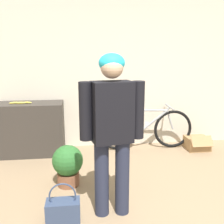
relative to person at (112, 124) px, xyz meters
name	(u,v)px	position (x,y,z in m)	size (l,w,h in m)	color
wall_back	(117,73)	(0.34, 2.11, 0.32)	(8.00, 0.07, 2.60)	beige
side_shelf	(31,129)	(-1.12, 1.81, -0.55)	(1.05, 0.50, 0.86)	#38332D
person	(112,124)	(0.00, 0.00, 0.00)	(0.63, 0.30, 1.65)	#23283D
bicycle	(145,129)	(0.80, 1.82, -0.62)	(1.67, 0.46, 0.75)	black
banana	(20,103)	(-1.25, 1.77, -0.10)	(0.36, 0.09, 0.03)	#EAD64C
handbag	(63,209)	(-0.50, -0.07, -0.86)	(0.34, 0.18, 0.41)	#334260
cardboard_box	(197,143)	(1.70, 1.67, -0.87)	(0.38, 0.42, 0.28)	#A87F51
potted_plant	(68,164)	(-0.48, 0.66, -0.69)	(0.39, 0.39, 0.53)	brown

